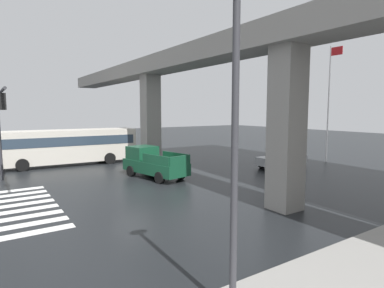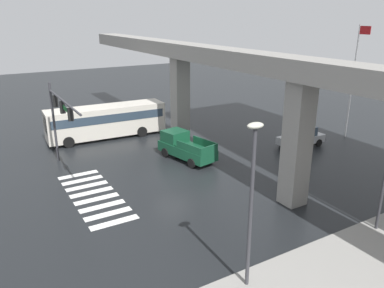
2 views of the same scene
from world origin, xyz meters
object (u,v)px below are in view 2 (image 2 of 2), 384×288
(traffic_signal_mast, at_px, (60,111))
(flagpole, at_px, (354,74))
(street_lamp_near_corner, at_px, (252,189))
(pickup_truck, at_px, (184,147))
(city_bus, at_px, (106,120))
(sedan_silver, at_px, (301,137))

(traffic_signal_mast, distance_m, flagpole, 25.37)
(street_lamp_near_corner, bearing_deg, pickup_truck, 160.44)
(pickup_truck, distance_m, street_lamp_near_corner, 15.89)
(pickup_truck, xyz_separation_m, city_bus, (-8.50, -3.53, 0.73))
(sedan_silver, relative_size, flagpole, 0.42)
(city_bus, height_order, traffic_signal_mast, traffic_signal_mast)
(pickup_truck, height_order, street_lamp_near_corner, street_lamp_near_corner)
(traffic_signal_mast, bearing_deg, flagpole, 79.15)
(pickup_truck, xyz_separation_m, flagpole, (2.71, 16.06, 4.91))
(pickup_truck, bearing_deg, sedan_silver, 76.40)
(traffic_signal_mast, height_order, street_lamp_near_corner, street_lamp_near_corner)
(city_bus, bearing_deg, pickup_truck, 22.58)
(pickup_truck, bearing_deg, flagpole, 80.41)
(pickup_truck, relative_size, sedan_silver, 1.24)
(pickup_truck, relative_size, traffic_signal_mast, 0.62)
(traffic_signal_mast, bearing_deg, city_bus, 140.61)
(pickup_truck, relative_size, city_bus, 0.49)
(city_bus, height_order, street_lamp_near_corner, street_lamp_near_corner)
(sedan_silver, distance_m, flagpole, 7.64)
(street_lamp_near_corner, relative_size, flagpole, 0.71)
(pickup_truck, height_order, flagpole, flagpole)
(city_bus, xyz_separation_m, traffic_signal_mast, (6.45, -5.29, 2.84))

